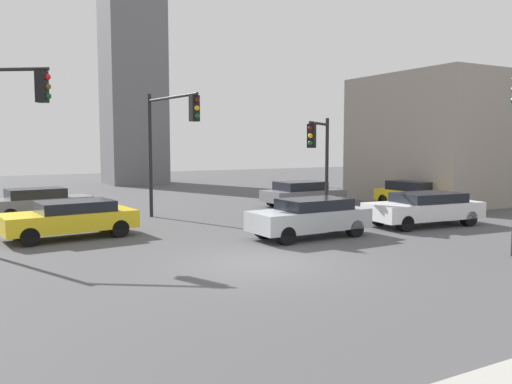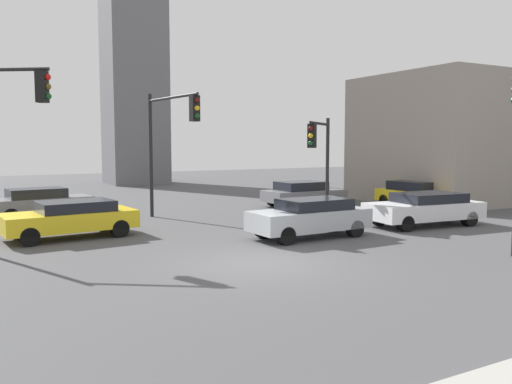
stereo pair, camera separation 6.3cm
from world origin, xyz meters
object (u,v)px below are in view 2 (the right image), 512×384
object	(u,v)px
car_4	(415,194)
car_2	(310,217)
car_1	(71,218)
car_5	(303,193)
traffic_light_0	(170,128)
car_6	(41,202)
car_7	(425,208)
traffic_light_2	(320,147)

from	to	relation	value
car_4	car_2	bearing A→B (deg)	-69.42
car_2	car_1	bearing A→B (deg)	-30.31
car_1	car_5	size ratio (longest dim) A/B	1.06
car_2	traffic_light_0	bearing A→B (deg)	-64.33
traffic_light_0	car_5	xyz separation A→B (m)	(8.11, 1.99, -3.27)
car_4	car_6	size ratio (longest dim) A/B	0.96
car_7	car_5	bearing A→B (deg)	-80.97
car_2	car_7	size ratio (longest dim) A/B	0.90
car_2	car_7	bearing A→B (deg)	178.11
car_2	car_6	bearing A→B (deg)	-52.86
car_4	car_1	bearing A→B (deg)	-93.08
traffic_light_0	car_2	world-z (taller)	traffic_light_0
traffic_light_0	car_6	size ratio (longest dim) A/B	1.27
traffic_light_2	car_5	world-z (taller)	traffic_light_2
car_4	traffic_light_0	bearing A→B (deg)	-101.21
car_2	car_5	world-z (taller)	car_2
car_6	car_2	bearing A→B (deg)	-57.86
car_2	car_4	world-z (taller)	car_4
traffic_light_0	car_2	xyz separation A→B (m)	(3.04, -5.93, -3.23)
traffic_light_0	car_7	xyz separation A→B (m)	(8.67, -5.97, -3.25)
traffic_light_0	traffic_light_2	world-z (taller)	traffic_light_0
car_1	car_4	xyz separation A→B (m)	(16.94, 0.16, 0.03)
car_1	traffic_light_2	bearing A→B (deg)	172.17
car_6	car_7	xyz separation A→B (m)	(13.41, -9.78, -0.01)
car_4	car_5	size ratio (longest dim) A/B	0.95
traffic_light_0	car_7	bearing A→B (deg)	49.17
car_2	car_5	xyz separation A→B (m)	(5.07, 7.92, -0.04)
traffic_light_2	car_4	bearing A→B (deg)	145.71
car_4	car_7	size ratio (longest dim) A/B	0.85
car_6	car_7	size ratio (longest dim) A/B	0.89
car_1	car_7	distance (m)	13.73
car_7	car_1	bearing A→B (deg)	-12.57
car_2	car_4	size ratio (longest dim) A/B	1.05
traffic_light_2	car_7	distance (m)	5.15
car_4	car_5	world-z (taller)	car_4
traffic_light_0	car_1	distance (m)	5.79
traffic_light_0	traffic_light_2	xyz separation A→B (m)	(6.08, -2.25, -0.80)
traffic_light_2	car_7	xyz separation A→B (m)	(2.59, -3.72, -2.44)
traffic_light_2	car_5	xyz separation A→B (m)	(2.03, 4.24, -2.47)
traffic_light_2	car_7	size ratio (longest dim) A/B	0.92
car_1	car_7	xyz separation A→B (m)	(13.09, -4.14, 0.01)
car_6	car_1	bearing A→B (deg)	-93.21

